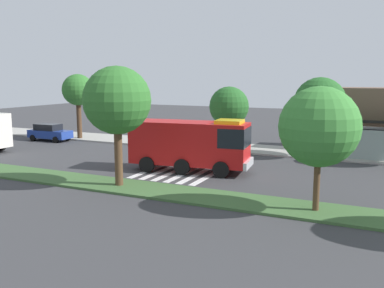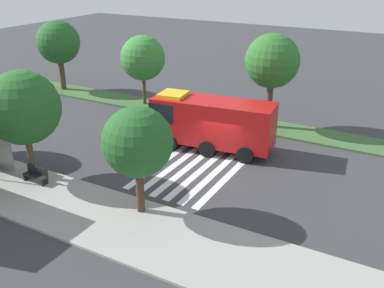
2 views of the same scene
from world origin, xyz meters
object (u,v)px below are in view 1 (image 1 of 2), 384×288
at_px(bus_stop_shelter, 363,137).
at_px(sidewalk_tree_center, 320,103).
at_px(sidewalk_tree_west, 229,107).
at_px(sidewalk_tree_far_west, 78,91).
at_px(median_tree_west, 319,127).
at_px(fire_truck, 193,143).
at_px(bench_near_shelter, 310,149).
at_px(median_tree_far_west, 117,101).
at_px(parked_car_west, 50,132).

height_order(bus_stop_shelter, sidewalk_tree_center, sidewalk_tree_center).
bearing_deg(bus_stop_shelter, sidewalk_tree_west, -178.15).
relative_size(sidewalk_tree_far_west, median_tree_west, 1.12).
bearing_deg(fire_truck, sidewalk_tree_far_west, 146.02).
bearing_deg(median_tree_west, bench_near_shelter, 100.64).
bearing_deg(median_tree_far_west, bench_near_shelter, 60.20).
bearing_deg(sidewalk_tree_center, sidewalk_tree_far_west, 180.00).
bearing_deg(sidewalk_tree_far_west, median_tree_west, -28.86).
xyz_separation_m(sidewalk_tree_center, median_tree_far_west, (-9.30, -14.73, 0.73)).
xyz_separation_m(parked_car_west, median_tree_far_west, (17.33, -12.53, 4.27)).
xyz_separation_m(parked_car_west, bus_stop_shelter, (29.98, 2.56, 0.99)).
height_order(sidewalk_tree_center, median_tree_west, sidewalk_tree_center).
relative_size(fire_truck, median_tree_far_west, 1.22).
bearing_deg(median_tree_west, sidewalk_tree_far_west, 151.14).
height_order(parked_car_west, sidewalk_tree_center, sidewalk_tree_center).
bearing_deg(sidewalk_tree_far_west, sidewalk_tree_center, 0.00).
bearing_deg(parked_car_west, median_tree_west, -23.84).
relative_size(parked_car_west, median_tree_far_west, 0.65).
relative_size(bus_stop_shelter, bench_near_shelter, 2.19).
height_order(parked_car_west, median_tree_far_west, median_tree_far_west).
distance_m(bus_stop_shelter, sidewalk_tree_far_west, 28.08).
height_order(fire_truck, sidewalk_tree_far_west, sidewalk_tree_far_west).
height_order(sidewalk_tree_center, median_tree_far_west, median_tree_far_west).
bearing_deg(bus_stop_shelter, parked_car_west, -175.12).
relative_size(bench_near_shelter, median_tree_far_west, 0.23).
height_order(bench_near_shelter, sidewalk_tree_west, sidewalk_tree_west).
bearing_deg(sidewalk_tree_center, median_tree_west, -81.53).
relative_size(parked_car_west, sidewalk_tree_center, 0.72).
bearing_deg(bench_near_shelter, fire_truck, -124.50).
height_order(median_tree_far_west, median_tree_west, median_tree_far_west).
distance_m(median_tree_far_west, median_tree_west, 11.53).
xyz_separation_m(fire_truck, parked_car_west, (-19.56, 6.76, -1.13)).
bearing_deg(sidewalk_tree_center, median_tree_far_west, -122.25).
xyz_separation_m(bench_near_shelter, median_tree_west, (2.84, -15.11, 3.63)).
distance_m(parked_car_west, bus_stop_shelter, 30.10).
xyz_separation_m(fire_truck, median_tree_west, (9.25, -5.77, 2.19)).
distance_m(fire_truck, bench_near_shelter, 11.41).
bearing_deg(sidewalk_tree_far_west, sidewalk_tree_west, 0.00).
xyz_separation_m(bus_stop_shelter, sidewalk_tree_far_west, (-27.89, -0.36, 3.25)).
distance_m(sidewalk_tree_far_west, median_tree_far_west, 21.19).
distance_m(parked_car_west, sidewalk_tree_far_west, 5.21).
xyz_separation_m(fire_truck, bus_stop_shelter, (10.41, 9.32, -0.14)).
relative_size(fire_truck, bench_near_shelter, 5.41).
bearing_deg(bench_near_shelter, sidewalk_tree_far_west, -179.10).
relative_size(bus_stop_shelter, sidewalk_tree_far_west, 0.52).
xyz_separation_m(sidewalk_tree_far_west, sidewalk_tree_center, (24.53, 0.00, -0.69)).
height_order(parked_car_west, bus_stop_shelter, bus_stop_shelter).
distance_m(sidewalk_tree_far_west, median_tree_west, 30.53).
bearing_deg(fire_truck, sidewalk_tree_west, 87.61).
xyz_separation_m(fire_truck, sidewalk_tree_far_west, (-17.47, 8.96, 3.10)).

